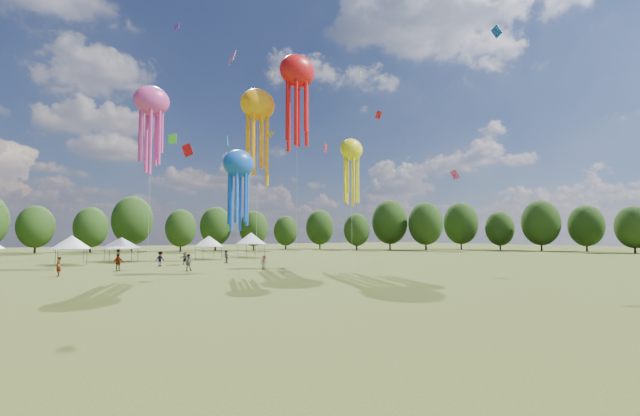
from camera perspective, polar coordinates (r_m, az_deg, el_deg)
ground at (r=22.92m, az=24.66°, el=-13.22°), size 300.00×300.00×0.00m
spectator_near at (r=48.51m, az=-17.39°, el=-7.04°), size 1.12×1.03×1.84m
spectators_far at (r=57.38m, az=-20.14°, el=-6.47°), size 21.25×27.52×1.91m
festival_tents at (r=69.18m, az=-22.91°, el=-4.14°), size 42.19×9.57×4.34m
show_kites at (r=60.91m, az=-10.95°, el=12.84°), size 45.22×22.15×31.96m
small_kites at (r=61.62m, az=-14.84°, el=21.47°), size 66.14×54.67×44.43m
treeline at (r=75.22m, az=-24.39°, el=-1.33°), size 201.57×95.24×13.43m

